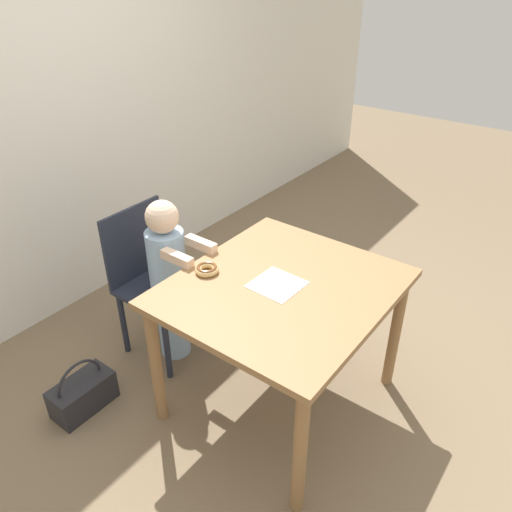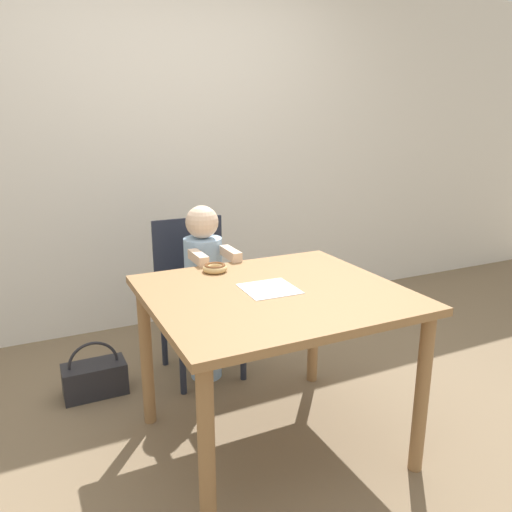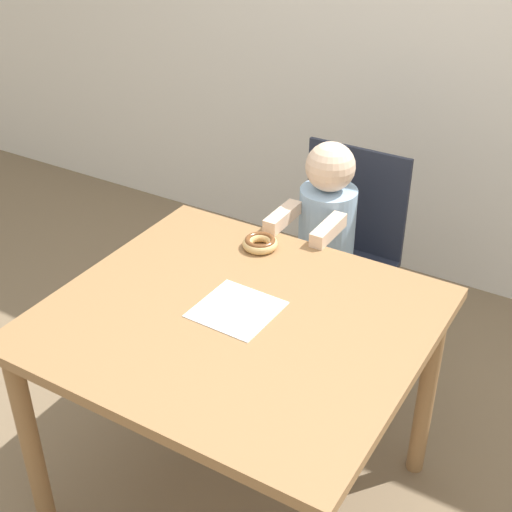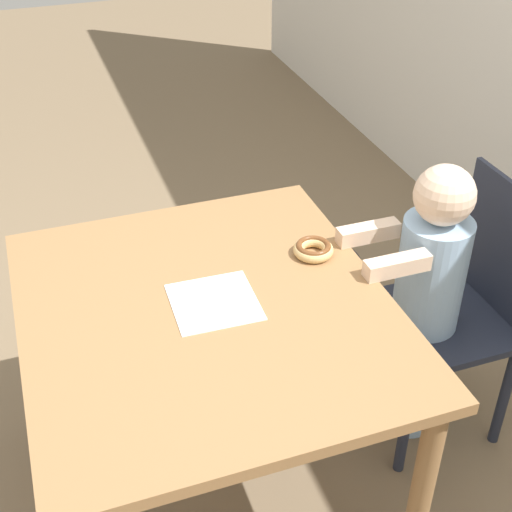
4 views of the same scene
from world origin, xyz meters
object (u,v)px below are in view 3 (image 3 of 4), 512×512
(handbag, at_px, (206,297))
(chair, at_px, (338,259))
(child_figure, at_px, (324,261))
(donut, at_px, (260,243))

(handbag, bearing_deg, chair, 4.59)
(child_figure, height_order, handbag, child_figure)
(donut, bearing_deg, child_figure, 79.04)
(child_figure, distance_m, handbag, 0.77)
(chair, xyz_separation_m, handbag, (-0.63, -0.05, -0.38))
(donut, height_order, handbag, donut)
(chair, height_order, child_figure, child_figure)
(donut, bearing_deg, chair, 81.85)
(child_figure, bearing_deg, handbag, 172.76)
(chair, xyz_separation_m, donut, (-0.07, -0.50, 0.31))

